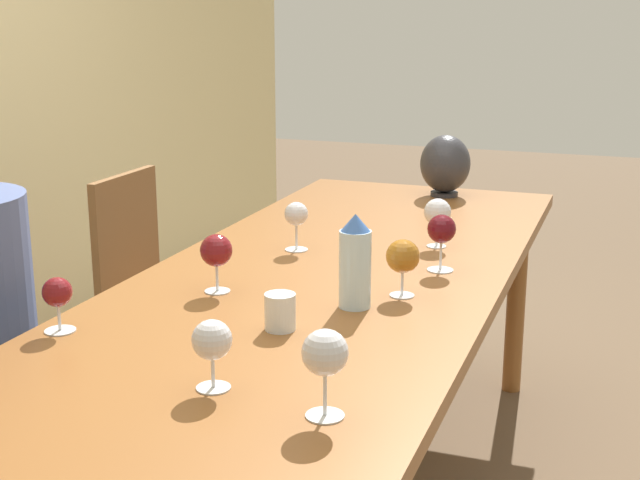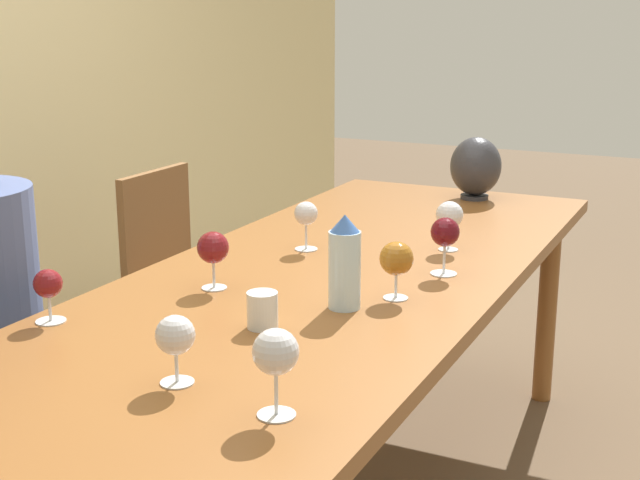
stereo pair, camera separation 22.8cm
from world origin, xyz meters
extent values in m
cube|color=brown|center=(0.00, 0.00, 0.74)|extent=(2.41, 0.92, 0.04)
cylinder|color=brown|center=(1.10, -0.36, 0.36)|extent=(0.07, 0.07, 0.72)
cylinder|color=brown|center=(1.10, 0.36, 0.36)|extent=(0.07, 0.07, 0.72)
cylinder|color=silver|center=(-0.26, -0.16, 0.85)|extent=(0.08, 0.08, 0.18)
cone|color=#33599E|center=(-0.26, -0.16, 0.96)|extent=(0.07, 0.07, 0.04)
cylinder|color=silver|center=(-0.46, -0.05, 0.80)|extent=(0.07, 0.07, 0.08)
cylinder|color=#2D2D33|center=(1.05, -0.08, 0.76)|extent=(0.10, 0.10, 0.01)
ellipsoid|color=#2D2D33|center=(1.05, -0.08, 0.88)|extent=(0.18, 0.18, 0.21)
cylinder|color=silver|center=(-0.15, -0.24, 0.76)|extent=(0.06, 0.06, 0.00)
cylinder|color=silver|center=(-0.15, -0.24, 0.79)|extent=(0.01, 0.01, 0.06)
sphere|color=#995B19|center=(-0.15, -0.24, 0.86)|extent=(0.08, 0.08, 0.08)
cylinder|color=silver|center=(-0.83, -0.28, 0.76)|extent=(0.07, 0.07, 0.00)
cylinder|color=silver|center=(-0.83, -0.28, 0.80)|extent=(0.01, 0.01, 0.08)
sphere|color=silver|center=(-0.83, -0.28, 0.87)|extent=(0.08, 0.08, 0.08)
cylinder|color=silver|center=(0.33, -0.22, 0.76)|extent=(0.06, 0.06, 0.00)
cylinder|color=silver|center=(0.33, -0.22, 0.79)|extent=(0.01, 0.01, 0.07)
sphere|color=silver|center=(0.33, -0.22, 0.86)|extent=(0.08, 0.08, 0.08)
cylinder|color=silver|center=(-0.64, 0.39, 0.76)|extent=(0.07, 0.07, 0.00)
cylinder|color=silver|center=(-0.64, 0.39, 0.79)|extent=(0.01, 0.01, 0.06)
sphere|color=maroon|center=(-0.64, 0.39, 0.85)|extent=(0.06, 0.06, 0.06)
cylinder|color=silver|center=(-0.27, 0.20, 0.76)|extent=(0.06, 0.06, 0.00)
cylinder|color=silver|center=(-0.27, 0.20, 0.79)|extent=(0.01, 0.01, 0.07)
sphere|color=maroon|center=(-0.27, 0.20, 0.86)|extent=(0.08, 0.08, 0.08)
cylinder|color=silver|center=(-0.79, -0.05, 0.76)|extent=(0.06, 0.06, 0.00)
cylinder|color=silver|center=(-0.79, -0.05, 0.79)|extent=(0.01, 0.01, 0.06)
sphere|color=silver|center=(-0.79, -0.05, 0.85)|extent=(0.07, 0.07, 0.07)
cylinder|color=silver|center=(0.15, 0.15, 0.76)|extent=(0.07, 0.07, 0.00)
cylinder|color=silver|center=(0.15, 0.15, 0.80)|extent=(0.01, 0.01, 0.08)
sphere|color=silver|center=(0.15, 0.15, 0.86)|extent=(0.07, 0.07, 0.07)
cylinder|color=silver|center=(0.09, -0.28, 0.76)|extent=(0.07, 0.07, 0.00)
cylinder|color=silver|center=(0.09, -0.28, 0.80)|extent=(0.01, 0.01, 0.08)
sphere|color=#510C14|center=(0.09, -0.28, 0.87)|extent=(0.08, 0.08, 0.08)
cylinder|color=brown|center=(-0.35, 0.57, 0.20)|extent=(0.04, 0.04, 0.40)
cube|color=brown|center=(0.53, 0.76, 0.42)|extent=(0.44, 0.44, 0.04)
cube|color=brown|center=(0.53, 0.96, 0.65)|extent=(0.40, 0.03, 0.42)
cylinder|color=brown|center=(0.34, 0.57, 0.20)|extent=(0.04, 0.04, 0.40)
cylinder|color=brown|center=(0.72, 0.57, 0.20)|extent=(0.04, 0.04, 0.40)
cylinder|color=brown|center=(0.34, 0.95, 0.20)|extent=(0.04, 0.04, 0.40)
cylinder|color=brown|center=(0.72, 0.95, 0.20)|extent=(0.04, 0.04, 0.40)
camera|label=1|loc=(-2.14, -0.75, 1.44)|focal=50.00mm
camera|label=2|loc=(-2.06, -0.96, 1.44)|focal=50.00mm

